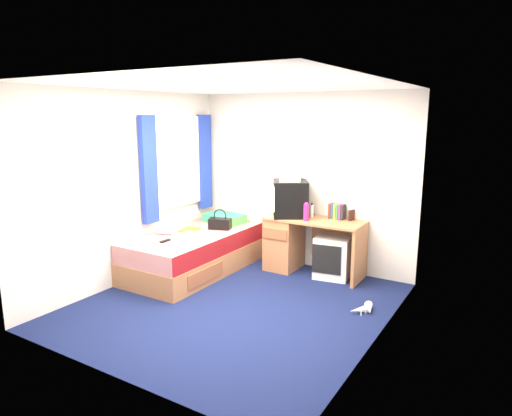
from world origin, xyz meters
The scene contains 20 objects.
ground centered at (0.00, 0.00, 0.00)m, with size 3.40×3.40×0.00m, color #0C1438.
room_shell centered at (0.00, 0.00, 1.45)m, with size 3.40×3.40×3.40m.
bed centered at (-1.10, 0.66, 0.27)m, with size 1.01×2.00×0.54m.
pillow centered at (-1.10, 1.38, 0.60)m, with size 0.57×0.37×0.13m, color teal.
desk centered at (0.05, 1.44, 0.41)m, with size 1.30×0.55×0.75m.
storage_cube centered at (0.60, 1.44, 0.27)m, with size 0.44×0.44×0.55m, color white.
crt_tv centered at (-0.05, 1.44, 0.99)m, with size 0.64×0.65×0.48m.
vcr centered at (-0.05, 1.44, 1.27)m, with size 0.39×0.28×0.07m, color silver.
book_row centered at (0.56, 1.60, 0.85)m, with size 0.20×0.13×0.20m.
picture_frame centered at (0.76, 1.61, 0.82)m, with size 0.02×0.12×0.14m, color black.
pink_water_bottle centered at (0.26, 1.29, 0.86)m, with size 0.07×0.07×0.22m, color #EA216F.
aerosol_can centered at (0.24, 1.51, 0.84)m, with size 0.05×0.05×0.17m, color white.
handbag centered at (-0.92, 1.02, 0.62)m, with size 0.34×0.26×0.28m.
towel centered at (-0.87, 0.36, 0.59)m, with size 0.28×0.23×0.09m, color silver.
magazine centered at (-1.24, 0.74, 0.55)m, with size 0.21×0.28×0.01m, color #FEF91C.
water_bottle centered at (-1.36, 0.39, 0.58)m, with size 0.07×0.07×0.20m, color silver.
colour_swatch_fan centered at (-1.11, 0.00, 0.55)m, with size 0.22×0.06×0.01m, color yellow.
remote_control centered at (-1.13, 0.13, 0.55)m, with size 0.05×0.16×0.02m, color black.
window_assembly centered at (-1.55, 0.90, 1.42)m, with size 0.11×1.42×1.40m.
white_heels centered at (1.32, 0.56, 0.04)m, with size 0.27×0.32×0.09m.
Camera 1 is at (2.71, -3.98, 2.11)m, focal length 32.00 mm.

